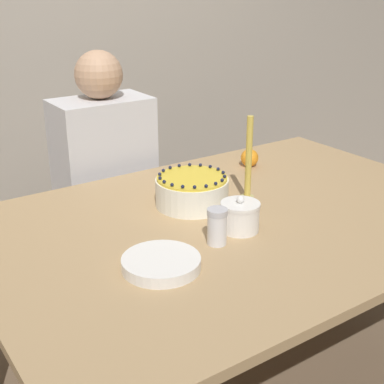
{
  "coord_description": "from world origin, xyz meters",
  "views": [
    {
      "loc": [
        -1.03,
        -1.24,
        1.5
      ],
      "look_at": [
        -0.08,
        0.16,
        0.82
      ],
      "focal_mm": 50.0,
      "sensor_mm": 36.0,
      "label": 1
    }
  ],
  "objects_px": {
    "cake": "(192,191)",
    "sugar_shaker": "(217,226)",
    "sugar_bowl": "(240,216)",
    "person_man_blue_shirt": "(107,211)",
    "candle": "(248,167)"
  },
  "relations": [
    {
      "from": "sugar_bowl",
      "to": "person_man_blue_shirt",
      "type": "distance_m",
      "value": 0.9
    },
    {
      "from": "sugar_bowl",
      "to": "sugar_shaker",
      "type": "relative_size",
      "value": 1.11
    },
    {
      "from": "sugar_bowl",
      "to": "person_man_blue_shirt",
      "type": "xyz_separation_m",
      "value": [
        -0.05,
        0.85,
        -0.28
      ]
    },
    {
      "from": "candle",
      "to": "sugar_shaker",
      "type": "bearing_deg",
      "value": -144.63
    },
    {
      "from": "sugar_shaker",
      "to": "person_man_blue_shirt",
      "type": "height_order",
      "value": "person_man_blue_shirt"
    },
    {
      "from": "cake",
      "to": "sugar_shaker",
      "type": "xyz_separation_m",
      "value": [
        -0.1,
        -0.28,
        0.0
      ]
    },
    {
      "from": "cake",
      "to": "sugar_shaker",
      "type": "relative_size",
      "value": 2.27
    },
    {
      "from": "cake",
      "to": "sugar_shaker",
      "type": "bearing_deg",
      "value": -110.11
    },
    {
      "from": "sugar_bowl",
      "to": "person_man_blue_shirt",
      "type": "relative_size",
      "value": 0.1
    },
    {
      "from": "person_man_blue_shirt",
      "to": "sugar_shaker",
      "type": "bearing_deg",
      "value": 86.17
    },
    {
      "from": "sugar_shaker",
      "to": "candle",
      "type": "height_order",
      "value": "candle"
    },
    {
      "from": "sugar_shaker",
      "to": "person_man_blue_shirt",
      "type": "xyz_separation_m",
      "value": [
        0.06,
        0.88,
        -0.29
      ]
    },
    {
      "from": "cake",
      "to": "candle",
      "type": "bearing_deg",
      "value": -23.9
    },
    {
      "from": "person_man_blue_shirt",
      "to": "sugar_bowl",
      "type": "bearing_deg",
      "value": 93.57
    },
    {
      "from": "candle",
      "to": "person_man_blue_shirt",
      "type": "relative_size",
      "value": 0.25
    }
  ]
}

